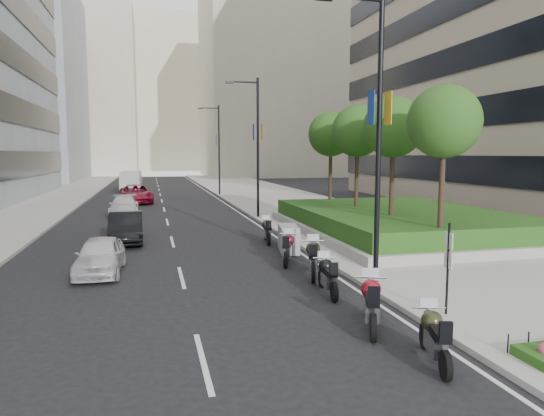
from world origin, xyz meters
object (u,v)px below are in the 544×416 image
object	(u,v)px
motorcycle_0	(434,337)
delivery_van	(131,182)
parking_sign	(448,264)
car_d	(136,194)
motorcycle_6	(267,231)
lamp_post_0	(374,126)
car_b	(126,227)
motorcycle_4	(288,248)
lamp_post_1	(255,141)
car_a	(100,256)
motorcycle_1	(371,303)
motorcycle_3	(313,258)
motorcycle_5	(289,239)
lamp_post_2	(217,145)
car_c	(124,206)
motorcycle_2	(327,276)

from	to	relation	value
motorcycle_0	delivery_van	xyz separation A→B (m)	(-7.60, 47.72, 0.52)
parking_sign	car_d	size ratio (longest dim) A/B	0.44
motorcycle_6	lamp_post_0	bearing A→B (deg)	-164.14
car_b	car_d	distance (m)	19.19
car_d	motorcycle_4	bearing A→B (deg)	-80.86
lamp_post_1	car_a	distance (m)	15.91
motorcycle_4	delivery_van	bearing A→B (deg)	31.75
motorcycle_1	motorcycle_6	xyz separation A→B (m)	(0.22, 11.75, -0.05)
motorcycle_3	motorcycle_5	distance (m)	4.21
lamp_post_2	car_d	size ratio (longest dim) A/B	1.58
parking_sign	motorcycle_4	bearing A→B (deg)	106.49
lamp_post_2	delivery_van	xyz separation A→B (m)	(-8.70, 7.51, -4.00)
car_d	car_c	bearing A→B (deg)	-98.65
delivery_van	lamp_post_1	bearing A→B (deg)	-69.20
parking_sign	motorcycle_6	distance (m)	11.85
lamp_post_1	motorcycle_5	distance (m)	11.69
motorcycle_6	car_d	distance (m)	21.85
lamp_post_0	car_d	bearing A→B (deg)	104.87
lamp_post_0	lamp_post_2	size ratio (longest dim) A/B	1.00
motorcycle_0	motorcycle_3	bearing A→B (deg)	17.77
motorcycle_3	delivery_van	distance (m)	41.16
lamp_post_1	motorcycle_6	size ratio (longest dim) A/B	4.21
motorcycle_2	delivery_van	xyz separation A→B (m)	(-7.22, 42.62, 0.51)
motorcycle_2	delivery_van	size ratio (longest dim) A/B	0.38
car_b	motorcycle_0	bearing A→B (deg)	-68.37
motorcycle_6	delivery_van	bearing A→B (deg)	20.08
motorcycle_0	car_d	bearing A→B (deg)	28.00
lamp_post_0	motorcycle_1	xyz separation A→B (m)	(-1.47, -3.08, -4.45)
lamp_post_1	motorcycle_1	distance (m)	20.62
motorcycle_3	car_a	size ratio (longest dim) A/B	0.60
car_c	motorcycle_6	bearing A→B (deg)	-60.07
lamp_post_1	car_a	size ratio (longest dim) A/B	2.36
lamp_post_1	motorcycle_1	bearing A→B (deg)	-94.19
lamp_post_0	motorcycle_1	distance (m)	5.61
lamp_post_1	motorcycle_6	xyz separation A→B (m)	(-1.25, -8.33, -4.50)
lamp_post_2	car_c	size ratio (longest dim) A/B	1.95
car_c	parking_sign	bearing A→B (deg)	-69.75
car_a	delivery_van	size ratio (longest dim) A/B	0.69
motorcycle_3	car_b	xyz separation A→B (m)	(-6.59, 8.27, 0.10)
motorcycle_3	car_b	size ratio (longest dim) A/B	0.52
motorcycle_1	car_d	distance (m)	33.20
parking_sign	motorcycle_2	distance (m)	3.71
motorcycle_5	car_c	xyz separation A→B (m)	(-7.52, 14.55, 0.10)
lamp_post_1	parking_sign	world-z (taller)	lamp_post_1
motorcycle_2	car_c	xyz separation A→B (m)	(-6.91, 20.90, 0.11)
lamp_post_2	motorcycle_2	world-z (taller)	lamp_post_2
motorcycle_1	motorcycle_2	size ratio (longest dim) A/B	1.05
lamp_post_2	delivery_van	size ratio (longest dim) A/B	1.63
parking_sign	motorcycle_2	world-z (taller)	parking_sign
lamp_post_1	motorcycle_4	world-z (taller)	lamp_post_1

